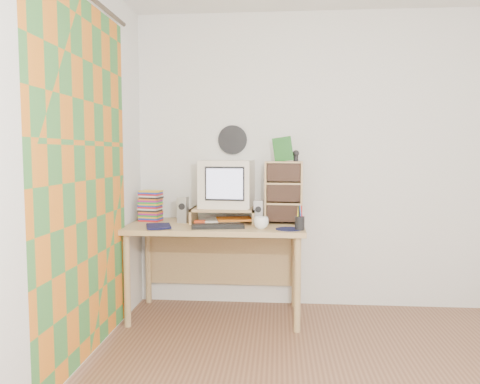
% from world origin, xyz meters
% --- Properties ---
extents(back_wall, '(3.50, 0.00, 3.50)m').
position_xyz_m(back_wall, '(0.00, 1.75, 1.25)').
color(back_wall, white).
rests_on(back_wall, floor).
extents(left_wall, '(0.00, 3.50, 3.50)m').
position_xyz_m(left_wall, '(-1.75, 0.00, 1.25)').
color(left_wall, white).
rests_on(left_wall, floor).
extents(curtain, '(0.00, 2.20, 2.20)m').
position_xyz_m(curtain, '(-1.71, 0.48, 1.15)').
color(curtain, orange).
rests_on(curtain, left_wall).
extents(wall_disc, '(0.25, 0.02, 0.25)m').
position_xyz_m(wall_disc, '(-0.93, 1.73, 1.43)').
color(wall_disc, black).
rests_on(wall_disc, back_wall).
extents(desk, '(1.40, 0.70, 0.75)m').
position_xyz_m(desk, '(-1.03, 1.44, 0.62)').
color(desk, tan).
rests_on(desk, floor).
extents(monitor_riser, '(0.52, 0.30, 0.12)m').
position_xyz_m(monitor_riser, '(-0.98, 1.48, 0.84)').
color(monitor_riser, tan).
rests_on(monitor_riser, desk).
extents(crt_monitor, '(0.45, 0.45, 0.39)m').
position_xyz_m(crt_monitor, '(-0.96, 1.53, 1.06)').
color(crt_monitor, white).
rests_on(crt_monitor, monitor_riser).
extents(speaker_left, '(0.09, 0.09, 0.21)m').
position_xyz_m(speaker_left, '(-1.31, 1.45, 0.85)').
color(speaker_left, '#A5A6AA').
rests_on(speaker_left, desk).
extents(speaker_right, '(0.08, 0.08, 0.19)m').
position_xyz_m(speaker_right, '(-0.69, 1.40, 0.85)').
color(speaker_right, '#A5A6AA').
rests_on(speaker_right, desk).
extents(keyboard, '(0.41, 0.20, 0.03)m').
position_xyz_m(keyboard, '(-0.99, 1.20, 0.76)').
color(keyboard, black).
rests_on(keyboard, desk).
extents(dvd_stack, '(0.19, 0.15, 0.24)m').
position_xyz_m(dvd_stack, '(-1.60, 1.52, 0.87)').
color(dvd_stack, brown).
rests_on(dvd_stack, desk).
extents(cd_rack, '(0.31, 0.18, 0.50)m').
position_xyz_m(cd_rack, '(-0.49, 1.49, 1.00)').
color(cd_rack, tan).
rests_on(cd_rack, desk).
extents(mug, '(0.14, 0.14, 0.09)m').
position_xyz_m(mug, '(-0.66, 1.19, 0.79)').
color(mug, white).
rests_on(mug, desk).
extents(diary, '(0.26, 0.22, 0.04)m').
position_xyz_m(diary, '(-1.53, 1.15, 0.77)').
color(diary, black).
rests_on(diary, desk).
extents(mousepad, '(0.22, 0.22, 0.00)m').
position_xyz_m(mousepad, '(-0.45, 1.18, 0.75)').
color(mousepad, '#0F1233').
rests_on(mousepad, desk).
extents(pen_cup, '(0.08, 0.08, 0.14)m').
position_xyz_m(pen_cup, '(-0.38, 1.16, 0.82)').
color(pen_cup, black).
rests_on(pen_cup, desk).
extents(papers, '(0.37, 0.30, 0.04)m').
position_xyz_m(papers, '(-0.97, 1.46, 0.77)').
color(papers, silver).
rests_on(papers, desk).
extents(red_box, '(0.09, 0.05, 0.04)m').
position_xyz_m(red_box, '(-1.15, 1.30, 0.77)').
color(red_box, '#BD3614').
rests_on(red_box, desk).
extents(game_box, '(0.15, 0.05, 0.19)m').
position_xyz_m(game_box, '(-0.50, 1.47, 1.35)').
color(game_box, '#19591A').
rests_on(game_box, cd_rack).
extents(webcam, '(0.06, 0.06, 0.09)m').
position_xyz_m(webcam, '(-0.40, 1.48, 1.30)').
color(webcam, black).
rests_on(webcam, cd_rack).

